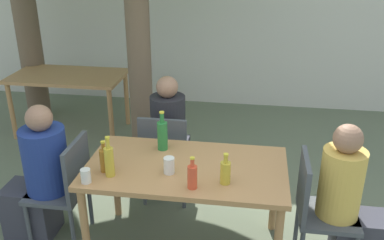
% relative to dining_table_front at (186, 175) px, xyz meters
% --- Properties ---
extents(cafe_building_wall, '(10.00, 0.08, 2.80)m').
position_rel_dining_table_front_xyz_m(cafe_building_wall, '(0.00, 3.40, 0.71)').
color(cafe_building_wall, silver).
rests_on(cafe_building_wall, ground_plane).
extents(dining_table_front, '(1.52, 0.85, 0.78)m').
position_rel_dining_table_front_xyz_m(dining_table_front, '(0.00, 0.00, 0.00)').
color(dining_table_front, '#B27F4C').
rests_on(dining_table_front, ground_plane).
extents(dining_table_back, '(1.40, 0.77, 0.78)m').
position_rel_dining_table_front_xyz_m(dining_table_back, '(-1.84, 2.05, -0.01)').
color(dining_table_back, '#B27F4C').
rests_on(dining_table_back, ground_plane).
extents(patio_chair_0, '(0.44, 0.44, 0.91)m').
position_rel_dining_table_front_xyz_m(patio_chair_0, '(-0.99, 0.00, -0.17)').
color(patio_chair_0, '#474C51').
rests_on(patio_chair_0, ground_plane).
extents(patio_chair_1, '(0.44, 0.44, 0.91)m').
position_rel_dining_table_front_xyz_m(patio_chair_1, '(0.99, 0.00, -0.17)').
color(patio_chair_1, '#474C51').
rests_on(patio_chair_1, ground_plane).
extents(patio_chair_2, '(0.44, 0.44, 0.91)m').
position_rel_dining_table_front_xyz_m(patio_chair_2, '(-0.30, 0.66, -0.17)').
color(patio_chair_2, '#474C51').
rests_on(patio_chair_2, ground_plane).
extents(person_seated_0, '(0.58, 0.35, 1.20)m').
position_rel_dining_table_front_xyz_m(person_seated_0, '(-1.23, -0.00, -0.15)').
color(person_seated_0, '#383842').
rests_on(person_seated_0, ground_plane).
extents(person_seated_1, '(0.56, 0.31, 1.19)m').
position_rel_dining_table_front_xyz_m(person_seated_1, '(1.23, -0.00, -0.16)').
color(person_seated_1, '#383842').
rests_on(person_seated_1, ground_plane).
extents(person_seated_2, '(0.33, 0.56, 1.22)m').
position_rel_dining_table_front_xyz_m(person_seated_2, '(-0.30, 0.89, -0.15)').
color(person_seated_2, '#383842').
rests_on(person_seated_2, ground_plane).
extents(oil_cruet_0, '(0.07, 0.07, 0.23)m').
position_rel_dining_table_front_xyz_m(oil_cruet_0, '(0.31, -0.20, 0.18)').
color(oil_cruet_0, gold).
rests_on(oil_cruet_0, dining_table_front).
extents(amber_bottle_1, '(0.07, 0.07, 0.25)m').
position_rel_dining_table_front_xyz_m(amber_bottle_1, '(-0.58, -0.16, 0.18)').
color(amber_bottle_1, '#9E661E').
rests_on(amber_bottle_1, dining_table_front).
extents(green_bottle_2, '(0.08, 0.08, 0.33)m').
position_rel_dining_table_front_xyz_m(green_bottle_2, '(-0.23, 0.24, 0.21)').
color(green_bottle_2, '#287A38').
rests_on(green_bottle_2, dining_table_front).
extents(oil_cruet_3, '(0.07, 0.07, 0.31)m').
position_rel_dining_table_front_xyz_m(oil_cruet_3, '(-0.52, -0.22, 0.21)').
color(oil_cruet_3, gold).
rests_on(oil_cruet_3, dining_table_front).
extents(soda_bottle_4, '(0.07, 0.07, 0.24)m').
position_rel_dining_table_front_xyz_m(soda_bottle_4, '(0.09, -0.30, 0.18)').
color(soda_bottle_4, '#DB4C2D').
rests_on(soda_bottle_4, dining_table_front).
extents(drinking_glass_0, '(0.08, 0.08, 0.12)m').
position_rel_dining_table_front_xyz_m(drinking_glass_0, '(-0.11, -0.12, 0.15)').
color(drinking_glass_0, silver).
rests_on(drinking_glass_0, dining_table_front).
extents(drinking_glass_1, '(0.07, 0.07, 0.10)m').
position_rel_dining_table_front_xyz_m(drinking_glass_1, '(-0.66, -0.34, 0.14)').
color(drinking_glass_1, silver).
rests_on(drinking_glass_1, dining_table_front).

